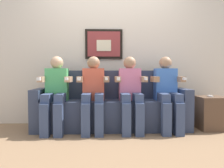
{
  "coord_description": "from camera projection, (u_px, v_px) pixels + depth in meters",
  "views": [
    {
      "loc": [
        -0.13,
        -3.18,
        0.86
      ],
      "look_at": [
        0.0,
        0.15,
        0.7
      ],
      "focal_mm": 36.65,
      "sensor_mm": 36.0,
      "label": 1
    }
  ],
  "objects": [
    {
      "name": "person_right_center",
      "position": [
        131.0,
        90.0,
        3.36
      ],
      "size": [
        0.46,
        0.56,
        1.11
      ],
      "color": "pink",
      "rests_on": "ground_plane"
    },
    {
      "name": "side_table_right",
      "position": [
        211.0,
        113.0,
        3.49
      ],
      "size": [
        0.4,
        0.4,
        0.5
      ],
      "color": "brown",
      "rests_on": "ground_plane"
    },
    {
      "name": "couch",
      "position": [
        112.0,
        108.0,
        3.53
      ],
      "size": [
        2.34,
        0.58,
        0.9
      ],
      "color": "#333D56",
      "rests_on": "ground_plane"
    },
    {
      "name": "person_leftmost",
      "position": [
        56.0,
        91.0,
        3.32
      ],
      "size": [
        0.46,
        0.56,
        1.11
      ],
      "color": "#4CB266",
      "rests_on": "ground_plane"
    },
    {
      "name": "person_left_center",
      "position": [
        93.0,
        90.0,
        3.34
      ],
      "size": [
        0.46,
        0.56,
        1.11
      ],
      "color": "#D8593F",
      "rests_on": "ground_plane"
    },
    {
      "name": "ground_plane",
      "position": [
        112.0,
        134.0,
        3.22
      ],
      "size": [
        6.16,
        6.16,
        0.0
      ],
      "primitive_type": "plane",
      "color": "#8C6B4C"
    },
    {
      "name": "spare_remote_on_table",
      "position": [
        210.0,
        96.0,
        3.46
      ],
      "size": [
        0.04,
        0.13,
        0.02
      ],
      "primitive_type": "cube",
      "color": "white",
      "rests_on": "side_table_right"
    },
    {
      "name": "person_rightmost",
      "position": [
        167.0,
        90.0,
        3.38
      ],
      "size": [
        0.46,
        0.56,
        1.11
      ],
      "color": "#3F72CC",
      "rests_on": "ground_plane"
    },
    {
      "name": "back_wall_assembly",
      "position": [
        110.0,
        47.0,
        3.92
      ],
      "size": [
        4.74,
        0.1,
        2.6
      ],
      "color": "beige",
      "rests_on": "ground_plane"
    }
  ]
}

